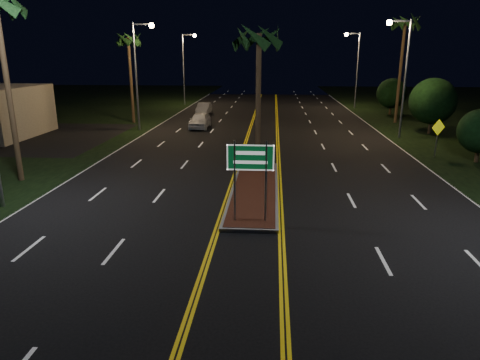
# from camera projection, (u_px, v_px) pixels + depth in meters

# --- Properties ---
(ground) EXTENTS (120.00, 120.00, 0.00)m
(ground) POSITION_uv_depth(u_px,v_px,m) (245.00, 256.00, 14.23)
(ground) COLOR black
(ground) RESTS_ON ground
(median_island) EXTENTS (2.25, 10.25, 0.17)m
(median_island) POSITION_uv_depth(u_px,v_px,m) (255.00, 190.00, 20.90)
(median_island) COLOR gray
(median_island) RESTS_ON ground
(highway_sign) EXTENTS (1.80, 0.08, 3.20)m
(highway_sign) POSITION_uv_depth(u_px,v_px,m) (250.00, 165.00, 16.23)
(highway_sign) COLOR gray
(highway_sign) RESTS_ON ground
(streetlight_left_mid) EXTENTS (1.91, 0.44, 9.00)m
(streetlight_left_mid) POSITION_uv_depth(u_px,v_px,m) (140.00, 64.00, 36.37)
(streetlight_left_mid) COLOR gray
(streetlight_left_mid) RESTS_ON ground
(streetlight_left_far) EXTENTS (1.91, 0.44, 9.00)m
(streetlight_left_far) POSITION_uv_depth(u_px,v_px,m) (186.00, 61.00, 55.50)
(streetlight_left_far) COLOR gray
(streetlight_left_far) RESTS_ON ground
(streetlight_right_mid) EXTENTS (1.91, 0.44, 9.00)m
(streetlight_right_mid) POSITION_uv_depth(u_px,v_px,m) (402.00, 65.00, 32.89)
(streetlight_right_mid) COLOR gray
(streetlight_right_mid) RESTS_ON ground
(streetlight_right_far) EXTENTS (1.91, 0.44, 9.00)m
(streetlight_right_far) POSITION_uv_depth(u_px,v_px,m) (355.00, 61.00, 52.02)
(streetlight_right_far) COLOR gray
(streetlight_right_far) RESTS_ON ground
(palm_median) EXTENTS (2.40, 2.40, 8.30)m
(palm_median) POSITION_uv_depth(u_px,v_px,m) (259.00, 38.00, 22.22)
(palm_median) COLOR #382819
(palm_median) RESTS_ON ground
(palm_left_far) EXTENTS (2.40, 2.40, 8.80)m
(palm_left_far) POSITION_uv_depth(u_px,v_px,m) (128.00, 40.00, 39.77)
(palm_left_far) COLOR #382819
(palm_left_far) RESTS_ON ground
(palm_right_far) EXTENTS (2.40, 2.40, 10.30)m
(palm_right_far) POSITION_uv_depth(u_px,v_px,m) (405.00, 24.00, 39.40)
(palm_right_far) COLOR #382819
(palm_right_far) RESTS_ON ground
(shrub_mid) EXTENTS (3.78, 3.78, 4.62)m
(shrub_mid) POSITION_uv_depth(u_px,v_px,m) (433.00, 101.00, 35.38)
(shrub_mid) COLOR #382819
(shrub_mid) RESTS_ON ground
(shrub_far) EXTENTS (3.24, 3.24, 3.96)m
(shrub_far) POSITION_uv_depth(u_px,v_px,m) (392.00, 93.00, 46.99)
(shrub_far) COLOR #382819
(shrub_far) RESTS_ON ground
(car_near) EXTENTS (2.13, 4.91, 1.63)m
(car_near) POSITION_uv_depth(u_px,v_px,m) (200.00, 119.00, 38.71)
(car_near) COLOR silver
(car_near) RESTS_ON ground
(car_far) EXTENTS (1.88, 4.36, 1.45)m
(car_far) POSITION_uv_depth(u_px,v_px,m) (204.00, 108.00, 47.81)
(car_far) COLOR silver
(car_far) RESTS_ON ground
(warning_sign) EXTENTS (0.95, 0.46, 2.47)m
(warning_sign) POSITION_uv_depth(u_px,v_px,m) (438.00, 133.00, 27.48)
(warning_sign) COLOR gray
(warning_sign) RESTS_ON ground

